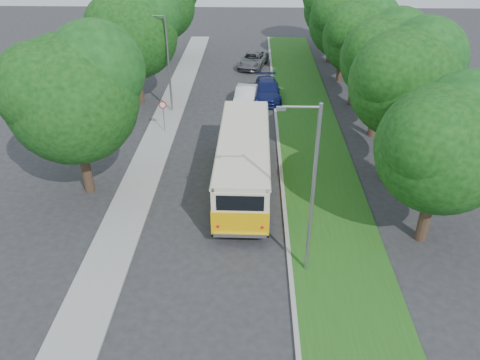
{
  "coord_description": "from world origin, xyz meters",
  "views": [
    {
      "loc": [
        1.81,
        -18.63,
        14.24
      ],
      "look_at": [
        1.18,
        2.92,
        1.5
      ],
      "focal_mm": 35.0,
      "sensor_mm": 36.0,
      "label": 1
    }
  ],
  "objects_px": {
    "lamppost_far": "(167,60)",
    "car_silver": "(248,120)",
    "lamppost_near": "(311,188)",
    "car_grey": "(253,60)",
    "vintage_bus": "(244,162)",
    "car_blue": "(267,90)",
    "car_white": "(246,97)"
  },
  "relations": [
    {
      "from": "lamppost_far",
      "to": "car_silver",
      "type": "relative_size",
      "value": 1.68
    },
    {
      "from": "car_silver",
      "to": "car_white",
      "type": "xyz_separation_m",
      "value": [
        -0.22,
        4.78,
        0.01
      ]
    },
    {
      "from": "lamppost_near",
      "to": "car_blue",
      "type": "xyz_separation_m",
      "value": [
        -1.21,
        21.57,
        -3.6
      ]
    },
    {
      "from": "lamppost_near",
      "to": "car_silver",
      "type": "bearing_deg",
      "value": 100.33
    },
    {
      "from": "car_grey",
      "to": "car_white",
      "type": "bearing_deg",
      "value": -79.26
    },
    {
      "from": "car_silver",
      "to": "car_grey",
      "type": "xyz_separation_m",
      "value": [
        0.3,
        15.42,
        -0.05
      ]
    },
    {
      "from": "vintage_bus",
      "to": "car_white",
      "type": "bearing_deg",
      "value": 90.89
    },
    {
      "from": "car_silver",
      "to": "lamppost_near",
      "type": "bearing_deg",
      "value": -93.46
    },
    {
      "from": "vintage_bus",
      "to": "car_blue",
      "type": "xyz_separation_m",
      "value": [
        1.67,
        14.43,
        -0.88
      ]
    },
    {
      "from": "car_blue",
      "to": "car_grey",
      "type": "bearing_deg",
      "value": 95.43
    },
    {
      "from": "lamppost_near",
      "to": "car_silver",
      "type": "xyz_separation_m",
      "value": [
        -2.77,
        15.19,
        -3.61
      ]
    },
    {
      "from": "lamppost_near",
      "to": "lamppost_far",
      "type": "height_order",
      "value": "lamppost_near"
    },
    {
      "from": "car_grey",
      "to": "lamppost_far",
      "type": "bearing_deg",
      "value": -104.49
    },
    {
      "from": "lamppost_near",
      "to": "car_white",
      "type": "height_order",
      "value": "lamppost_near"
    },
    {
      "from": "lamppost_far",
      "to": "car_grey",
      "type": "distance_m",
      "value": 14.13
    },
    {
      "from": "lamppost_near",
      "to": "car_blue",
      "type": "height_order",
      "value": "lamppost_near"
    },
    {
      "from": "car_silver",
      "to": "car_grey",
      "type": "bearing_deg",
      "value": 75.09
    },
    {
      "from": "lamppost_far",
      "to": "car_white",
      "type": "xyz_separation_m",
      "value": [
        5.92,
        1.46,
        -3.35
      ]
    },
    {
      "from": "lamppost_near",
      "to": "lamppost_far",
      "type": "xyz_separation_m",
      "value": [
        -8.91,
        18.5,
        -0.25
      ]
    },
    {
      "from": "vintage_bus",
      "to": "car_grey",
      "type": "xyz_separation_m",
      "value": [
        0.41,
        23.47,
        -0.94
      ]
    },
    {
      "from": "vintage_bus",
      "to": "car_white",
      "type": "distance_m",
      "value": 12.86
    },
    {
      "from": "lamppost_near",
      "to": "lamppost_far",
      "type": "relative_size",
      "value": 1.07
    },
    {
      "from": "vintage_bus",
      "to": "car_white",
      "type": "relative_size",
      "value": 2.39
    },
    {
      "from": "lamppost_near",
      "to": "car_grey",
      "type": "bearing_deg",
      "value": 94.61
    },
    {
      "from": "lamppost_far",
      "to": "vintage_bus",
      "type": "xyz_separation_m",
      "value": [
        6.03,
        -11.36,
        -2.47
      ]
    },
    {
      "from": "lamppost_near",
      "to": "car_silver",
      "type": "height_order",
      "value": "lamppost_near"
    },
    {
      "from": "lamppost_far",
      "to": "car_blue",
      "type": "relative_size",
      "value": 1.42
    },
    {
      "from": "car_blue",
      "to": "car_grey",
      "type": "height_order",
      "value": "car_blue"
    },
    {
      "from": "lamppost_far",
      "to": "car_blue",
      "type": "xyz_separation_m",
      "value": [
        7.7,
        3.07,
        -3.35
      ]
    },
    {
      "from": "car_silver",
      "to": "car_white",
      "type": "bearing_deg",
      "value": 78.8
    },
    {
      "from": "vintage_bus",
      "to": "car_blue",
      "type": "relative_size",
      "value": 2.1
    },
    {
      "from": "car_silver",
      "to": "lamppost_far",
      "type": "bearing_deg",
      "value": 137.85
    }
  ]
}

